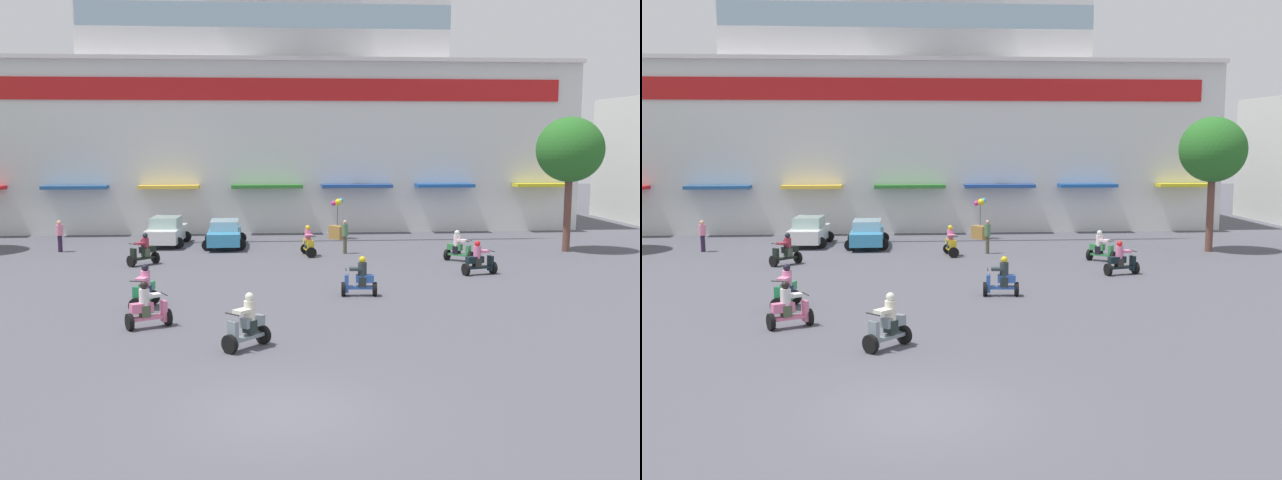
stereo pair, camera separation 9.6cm
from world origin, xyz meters
TOP-DOWN VIEW (x-y plane):
  - ground_plane at (0.00, 13.00)m, footprint 128.00×128.00m
  - colonial_building at (0.00, 35.57)m, footprint 38.88×15.36m
  - plaza_tree_1 at (15.20, 21.47)m, footprint 3.37×3.25m
  - parked_car_0 at (-5.49, 25.33)m, footprint 2.44×4.20m
  - parked_car_1 at (-2.32, 24.44)m, footprint 2.30×4.37m
  - scooter_rider_0 at (3.20, 11.48)m, footprint 1.34×0.63m
  - scooter_rider_2 at (-0.81, 4.89)m, footprint 1.37×1.38m
  - scooter_rider_3 at (8.88, 18.86)m, footprint 1.36×1.29m
  - scooter_rider_5 at (-3.88, 7.38)m, footprint 1.44×1.08m
  - scooter_rider_6 at (-5.76, 18.99)m, footprint 1.42×1.43m
  - scooter_rider_7 at (-4.37, 10.01)m, footprint 0.88×1.56m
  - scooter_rider_8 at (1.92, 21.06)m, footprint 0.72×1.49m
  - scooter_rider_9 at (8.82, 15.36)m, footprint 1.55×0.88m
  - pedestrian_0 at (-10.63, 23.37)m, footprint 0.48×0.48m
  - pedestrian_1 at (3.81, 21.64)m, footprint 0.39×0.39m
  - balloon_vendor_cart at (4.01, 27.21)m, footprint 1.04×1.07m

SIDE VIEW (x-z plane):
  - ground_plane at x=0.00m, z-range 0.00..0.00m
  - scooter_rider_9 at x=8.82m, z-range -0.13..1.33m
  - scooter_rider_5 at x=-3.88m, z-range -0.13..1.33m
  - scooter_rider_3 at x=8.88m, z-range -0.13..1.34m
  - scooter_rider_0 at x=3.20m, z-range -0.14..1.34m
  - scooter_rider_6 at x=-5.76m, z-range -0.12..1.35m
  - scooter_rider_8 at x=1.92m, z-range -0.14..1.38m
  - scooter_rider_7 at x=-4.37m, z-range -0.13..1.40m
  - scooter_rider_2 at x=-0.81m, z-range -0.13..1.43m
  - parked_car_1 at x=-2.32m, z-range 0.01..1.45m
  - parked_car_0 at x=-5.49m, z-range 0.00..1.56m
  - balloon_vendor_cart at x=4.01m, z-range -0.35..2.00m
  - pedestrian_0 at x=-10.63m, z-range 0.11..1.73m
  - pedestrian_1 at x=3.81m, z-range 0.13..1.83m
  - plaza_tree_1 at x=15.20m, z-range 1.73..8.57m
  - colonial_building at x=0.00m, z-range -1.43..17.94m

